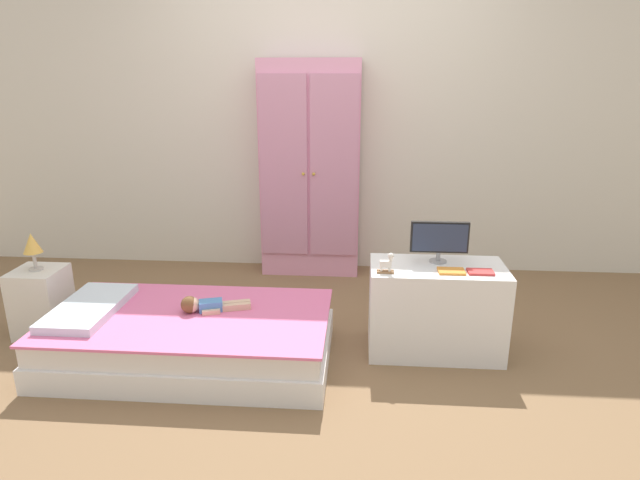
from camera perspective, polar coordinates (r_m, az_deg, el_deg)
name	(u,v)px	position (r m, az deg, el deg)	size (l,w,h in m)	color
ground_plane	(312,358)	(3.19, -0.90, -12.39)	(10.00, 10.00, 0.02)	brown
back_wall	(329,102)	(4.35, 0.98, 14.40)	(6.40, 0.05, 2.70)	silver
bed	(191,337)	(3.18, -13.50, -10.02)	(1.56, 0.87, 0.28)	white
pillow	(89,307)	(3.33, -23.32, -6.59)	(0.32, 0.62, 0.05)	silver
doll	(203,305)	(3.13, -12.34, -6.77)	(0.39, 0.18, 0.10)	#4C84C6
nightstand	(42,302)	(3.78, -27.46, -5.85)	(0.29, 0.29, 0.42)	silver
table_lamp	(32,245)	(3.66, -28.27, -0.45)	(0.11, 0.11, 0.23)	#B7B2AD
wardrobe	(310,170)	(4.24, -1.04, 7.41)	(0.77, 0.29, 1.68)	#E599BC
tv_stand	(435,309)	(3.21, 12.17, -7.16)	(0.76, 0.41, 0.53)	white
tv_monitor	(440,239)	(3.13, 12.58, 0.12)	(0.33, 0.10, 0.24)	#99999E
rocking_horse_toy	(387,264)	(2.94, 7.13, -2.51)	(0.09, 0.04, 0.11)	#8E6642
book_orange	(451,271)	(3.03, 13.78, -3.23)	(0.15, 0.10, 0.01)	orange
book_red	(481,272)	(3.06, 16.68, -3.27)	(0.14, 0.09, 0.01)	#CC3838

